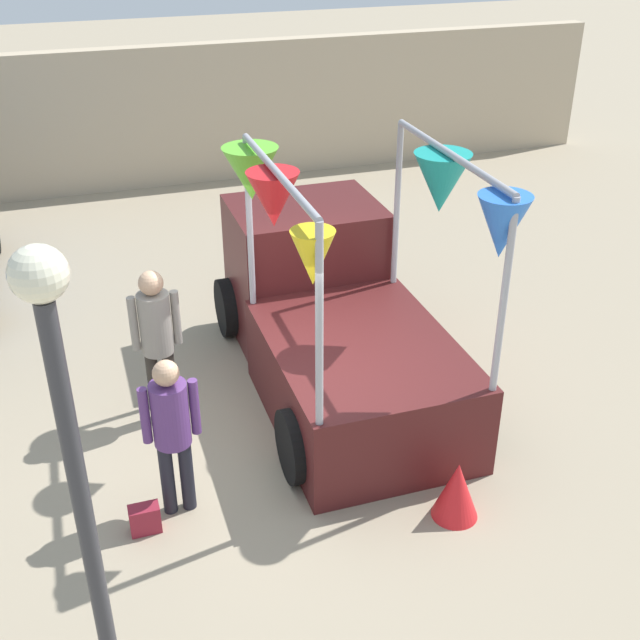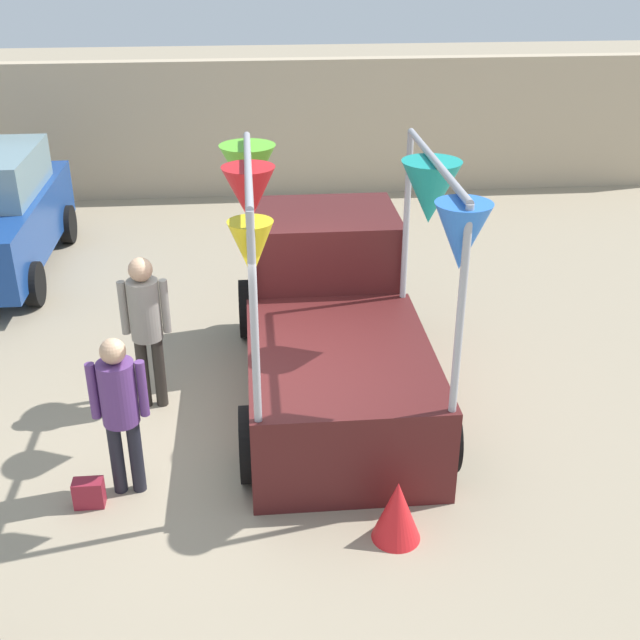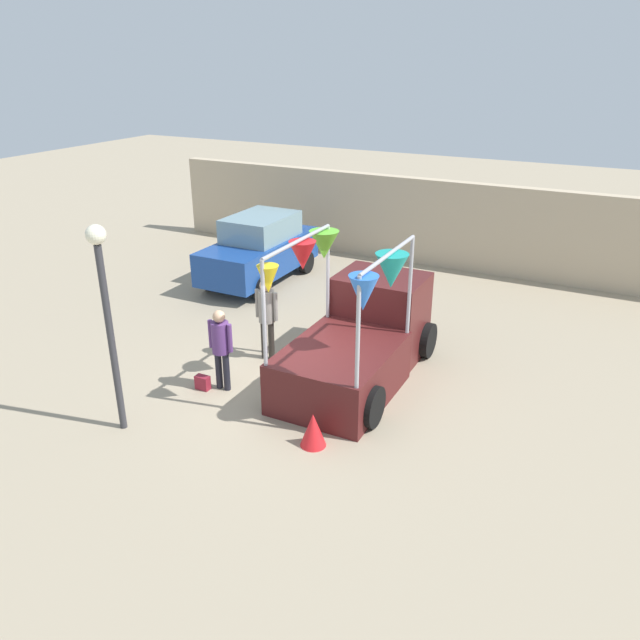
# 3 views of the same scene
# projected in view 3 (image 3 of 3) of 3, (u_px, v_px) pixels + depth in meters

# --- Properties ---
(ground_plane) EXTENTS (60.00, 60.00, 0.00)m
(ground_plane) POSITION_uv_depth(u_px,v_px,m) (297.00, 388.00, 12.23)
(ground_plane) COLOR gray
(vendor_truck) EXTENTS (2.51, 4.10, 2.97)m
(vendor_truck) POSITION_uv_depth(u_px,v_px,m) (362.00, 333.00, 12.45)
(vendor_truck) COLOR #4C1919
(vendor_truck) RESTS_ON ground
(parked_car) EXTENTS (1.88, 4.00, 1.88)m
(parked_car) POSITION_uv_depth(u_px,v_px,m) (260.00, 249.00, 17.56)
(parked_car) COLOR navy
(parked_car) RESTS_ON ground
(person_customer) EXTENTS (0.53, 0.34, 1.65)m
(person_customer) POSITION_uv_depth(u_px,v_px,m) (221.00, 342.00, 11.81)
(person_customer) COLOR black
(person_customer) RESTS_ON ground
(person_vendor) EXTENTS (0.53, 0.34, 1.80)m
(person_vendor) POSITION_uv_depth(u_px,v_px,m) (267.00, 311.00, 12.97)
(person_vendor) COLOR #2D2823
(person_vendor) RESTS_ON ground
(handbag) EXTENTS (0.28, 0.16, 0.28)m
(handbag) POSITION_uv_depth(u_px,v_px,m) (203.00, 382.00, 12.13)
(handbag) COLOR maroon
(handbag) RESTS_ON ground
(street_lamp) EXTENTS (0.32, 0.32, 3.64)m
(street_lamp) POSITION_uv_depth(u_px,v_px,m) (105.00, 300.00, 9.99)
(street_lamp) COLOR #333338
(street_lamp) RESTS_ON ground
(brick_boundary_wall) EXTENTS (18.00, 0.36, 2.60)m
(brick_boundary_wall) POSITION_uv_depth(u_px,v_px,m) (435.00, 223.00, 18.79)
(brick_boundary_wall) COLOR tan
(brick_boundary_wall) RESTS_ON ground
(folded_kite_bundle_crimson) EXTENTS (0.60, 0.60, 0.60)m
(folded_kite_bundle_crimson) POSITION_uv_depth(u_px,v_px,m) (313.00, 430.00, 10.33)
(folded_kite_bundle_crimson) COLOR red
(folded_kite_bundle_crimson) RESTS_ON ground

